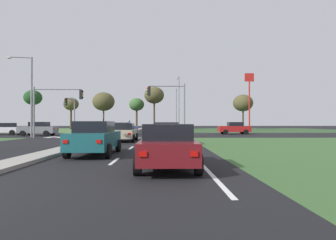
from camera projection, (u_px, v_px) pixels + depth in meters
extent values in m
plane|color=black|center=(119.00, 135.00, 35.51)|extent=(200.00, 200.00, 0.00)
cube|color=#476B38|center=(15.00, 130.00, 59.54)|extent=(35.00, 35.00, 0.01)
cube|color=#2D4C28|center=(258.00, 130.00, 60.46)|extent=(35.00, 35.00, 0.01)
cube|color=gray|center=(69.00, 148.00, 16.51)|extent=(1.20, 22.00, 0.14)
cube|color=#ADA89E|center=(137.00, 130.00, 60.50)|extent=(1.20, 36.00, 0.14)
cube|color=silver|center=(114.00, 161.00, 11.29)|extent=(0.14, 2.00, 0.01)
cube|color=silver|center=(131.00, 148.00, 17.29)|extent=(0.14, 2.00, 0.01)
cube|color=silver|center=(139.00, 141.00, 23.29)|extent=(0.14, 2.00, 0.01)
cube|color=silver|center=(144.00, 138.00, 29.28)|extent=(0.14, 2.00, 0.01)
cube|color=silver|center=(186.00, 147.00, 17.63)|extent=(0.14, 24.00, 0.01)
cube|color=silver|center=(147.00, 138.00, 28.58)|extent=(6.40, 0.50, 0.01)
cube|color=silver|center=(51.00, 137.00, 30.19)|extent=(0.70, 2.80, 0.01)
cube|color=silver|center=(62.00, 137.00, 30.21)|extent=(0.70, 2.80, 0.01)
cube|color=silver|center=(73.00, 137.00, 30.23)|extent=(0.70, 2.80, 0.01)
cube|color=silver|center=(84.00, 137.00, 30.25)|extent=(0.70, 2.80, 0.01)
cube|color=silver|center=(95.00, 137.00, 30.27)|extent=(0.70, 2.80, 0.01)
cube|color=silver|center=(106.00, 137.00, 30.30)|extent=(0.70, 2.80, 0.01)
cube|color=#A31919|center=(234.00, 129.00, 37.99)|extent=(4.15, 1.75, 0.77)
cube|color=black|center=(235.00, 124.00, 38.00)|extent=(1.91, 1.54, 0.52)
cube|color=red|center=(251.00, 128.00, 37.37)|extent=(0.04, 0.20, 0.14)
cube|color=red|center=(248.00, 128.00, 38.70)|extent=(0.04, 0.20, 0.14)
cylinder|color=black|center=(226.00, 132.00, 37.09)|extent=(0.64, 0.22, 0.64)
cylinder|color=black|center=(223.00, 132.00, 38.84)|extent=(0.64, 0.22, 0.64)
cylinder|color=black|center=(246.00, 132.00, 37.14)|extent=(0.64, 0.22, 0.64)
cylinder|color=black|center=(242.00, 132.00, 38.89)|extent=(0.64, 0.22, 0.64)
cube|color=black|center=(167.00, 135.00, 20.11)|extent=(1.79, 4.40, 0.72)
cube|color=black|center=(167.00, 126.00, 19.97)|extent=(1.57, 2.02, 0.52)
cube|color=red|center=(156.00, 135.00, 17.88)|extent=(0.20, 0.04, 0.14)
cube|color=red|center=(178.00, 135.00, 17.91)|extent=(0.20, 0.04, 0.14)
cylinder|color=black|center=(155.00, 139.00, 21.50)|extent=(0.22, 0.64, 0.64)
cylinder|color=black|center=(178.00, 139.00, 21.53)|extent=(0.22, 0.64, 0.64)
cylinder|color=black|center=(153.00, 141.00, 18.69)|extent=(0.22, 0.64, 0.64)
cylinder|color=black|center=(181.00, 141.00, 18.72)|extent=(0.22, 0.64, 0.64)
cube|color=#BCAD8E|center=(124.00, 134.00, 23.30)|extent=(1.83, 4.15, 0.65)
cube|color=black|center=(123.00, 126.00, 23.15)|extent=(1.61, 1.91, 0.52)
cube|color=red|center=(110.00, 134.00, 21.19)|extent=(0.20, 0.04, 0.14)
cube|color=red|center=(129.00, 134.00, 21.22)|extent=(0.20, 0.04, 0.14)
cylinder|color=black|center=(115.00, 137.00, 24.61)|extent=(0.22, 0.64, 0.64)
cylinder|color=black|center=(136.00, 137.00, 24.64)|extent=(0.22, 0.64, 0.64)
cylinder|color=black|center=(109.00, 138.00, 21.95)|extent=(0.22, 0.64, 0.64)
cylinder|color=black|center=(133.00, 138.00, 21.98)|extent=(0.22, 0.64, 0.64)
cube|color=maroon|center=(167.00, 149.00, 9.71)|extent=(1.77, 4.42, 0.65)
cube|color=black|center=(167.00, 132.00, 9.57)|extent=(1.56, 2.03, 0.52)
cube|color=red|center=(143.00, 154.00, 7.47)|extent=(0.20, 0.04, 0.14)
cube|color=red|center=(194.00, 154.00, 7.50)|extent=(0.20, 0.04, 0.14)
cylinder|color=black|center=(144.00, 154.00, 11.11)|extent=(0.22, 0.64, 0.64)
cylinder|color=black|center=(189.00, 154.00, 11.14)|extent=(0.22, 0.64, 0.64)
cylinder|color=black|center=(138.00, 164.00, 8.28)|extent=(0.22, 0.64, 0.64)
cylinder|color=black|center=(198.00, 164.00, 8.31)|extent=(0.22, 0.64, 0.64)
cube|color=slate|center=(38.00, 130.00, 33.10)|extent=(4.10, 1.84, 0.78)
cube|color=black|center=(39.00, 124.00, 33.11)|extent=(1.89, 1.62, 0.52)
cube|color=red|center=(54.00, 129.00, 32.44)|extent=(0.04, 0.20, 0.14)
cube|color=red|center=(58.00, 129.00, 33.84)|extent=(0.04, 0.20, 0.14)
cylinder|color=black|center=(23.00, 133.00, 32.15)|extent=(0.64, 0.22, 0.64)
cylinder|color=black|center=(30.00, 133.00, 33.99)|extent=(0.64, 0.22, 0.64)
cylinder|color=black|center=(46.00, 133.00, 32.20)|extent=(0.64, 0.22, 0.64)
cylinder|color=black|center=(52.00, 133.00, 34.04)|extent=(0.64, 0.22, 0.64)
cube|color=#19565B|center=(95.00, 140.00, 13.68)|extent=(1.76, 4.47, 0.76)
cube|color=black|center=(95.00, 127.00, 13.53)|extent=(1.55, 2.06, 0.52)
cube|color=red|center=(65.00, 142.00, 11.41)|extent=(0.20, 0.04, 0.14)
cube|color=red|center=(99.00, 142.00, 11.43)|extent=(0.20, 0.04, 0.14)
cylinder|color=black|center=(85.00, 146.00, 15.09)|extent=(0.22, 0.64, 0.64)
cylinder|color=black|center=(118.00, 146.00, 15.12)|extent=(0.22, 0.64, 0.64)
cylinder|color=black|center=(67.00, 151.00, 12.23)|extent=(0.22, 0.64, 0.64)
cylinder|color=black|center=(108.00, 151.00, 12.26)|extent=(0.22, 0.64, 0.64)
cube|color=navy|center=(120.00, 129.00, 36.75)|extent=(4.40, 1.81, 0.71)
cube|color=black|center=(121.00, 125.00, 36.76)|extent=(2.02, 1.59, 0.52)
cube|color=red|center=(137.00, 129.00, 36.10)|extent=(0.04, 0.20, 0.14)
cube|color=red|center=(138.00, 129.00, 37.48)|extent=(0.04, 0.20, 0.14)
cylinder|color=black|center=(108.00, 132.00, 35.82)|extent=(0.64, 0.22, 0.64)
cylinder|color=black|center=(111.00, 132.00, 37.62)|extent=(0.64, 0.22, 0.64)
cylinder|color=black|center=(130.00, 132.00, 35.87)|extent=(0.64, 0.22, 0.64)
cylinder|color=black|center=(132.00, 132.00, 37.68)|extent=(0.64, 0.22, 0.64)
cube|color=silver|center=(4.00, 130.00, 35.92)|extent=(4.43, 1.73, 0.66)
cube|color=black|center=(6.00, 125.00, 35.93)|extent=(2.04, 1.52, 0.52)
cube|color=red|center=(20.00, 129.00, 35.31)|extent=(0.04, 0.20, 0.14)
cube|color=red|center=(25.00, 129.00, 36.62)|extent=(0.04, 0.20, 0.14)
cylinder|color=black|center=(12.00, 132.00, 35.08)|extent=(0.64, 0.22, 0.64)
cylinder|color=black|center=(19.00, 132.00, 36.81)|extent=(0.64, 0.22, 0.64)
cylinder|color=gray|center=(184.00, 111.00, 29.07)|extent=(0.18, 0.18, 5.52)
cylinder|color=gray|center=(167.00, 86.00, 29.06)|extent=(3.56, 0.12, 0.12)
cube|color=black|center=(149.00, 91.00, 29.02)|extent=(0.26, 0.32, 0.95)
sphere|color=red|center=(148.00, 88.00, 29.02)|extent=(0.20, 0.20, 0.20)
sphere|color=#3A2405|center=(148.00, 91.00, 29.02)|extent=(0.20, 0.20, 0.20)
sphere|color=black|center=(148.00, 94.00, 29.02)|extent=(0.20, 0.20, 0.20)
cylinder|color=gray|center=(34.00, 112.00, 28.79)|extent=(0.18, 0.18, 5.16)
cylinder|color=gray|center=(58.00, 89.00, 28.86)|extent=(4.73, 0.12, 0.12)
cube|color=black|center=(81.00, 94.00, 28.90)|extent=(0.26, 0.32, 0.95)
sphere|color=#360503|center=(83.00, 92.00, 28.90)|extent=(0.20, 0.20, 0.20)
sphere|color=orange|center=(83.00, 94.00, 28.90)|extent=(0.20, 0.20, 0.20)
sphere|color=black|center=(83.00, 97.00, 28.90)|extent=(0.20, 0.20, 0.20)
cylinder|color=gray|center=(74.00, 116.00, 41.99)|extent=(0.18, 0.18, 5.11)
cylinder|color=gray|center=(70.00, 99.00, 40.17)|extent=(0.12, 3.68, 0.12)
cube|color=black|center=(66.00, 102.00, 38.33)|extent=(0.32, 0.26, 0.95)
sphere|color=#360503|center=(66.00, 99.00, 38.17)|extent=(0.20, 0.20, 0.20)
sphere|color=#3A2405|center=(66.00, 102.00, 38.17)|extent=(0.20, 0.20, 0.20)
sphere|color=green|center=(66.00, 104.00, 38.16)|extent=(0.20, 0.20, 0.20)
cylinder|color=gray|center=(32.00, 97.00, 30.09)|extent=(0.20, 0.20, 8.46)
cylinder|color=gray|center=(21.00, 57.00, 29.85)|extent=(2.09, 0.61, 0.10)
ellipsoid|color=#B2B2A8|center=(9.00, 58.00, 29.57)|extent=(0.56, 0.28, 0.20)
cylinder|color=gray|center=(179.00, 104.00, 53.69)|extent=(0.20, 0.20, 10.26)
cylinder|color=gray|center=(178.00, 78.00, 54.58)|extent=(0.30, 1.71, 0.10)
ellipsoid|color=#B2B2A8|center=(177.00, 79.00, 55.42)|extent=(0.56, 0.28, 0.20)
cylinder|color=gray|center=(176.00, 109.00, 63.99)|extent=(0.20, 0.20, 9.10)
cylinder|color=gray|center=(177.00, 89.00, 62.94)|extent=(0.35, 2.20, 0.10)
ellipsoid|color=#B2B2A8|center=(178.00, 89.00, 61.85)|extent=(0.56, 0.28, 0.20)
cylinder|color=#335184|center=(129.00, 129.00, 47.50)|extent=(0.16, 0.16, 0.81)
cylinder|color=#335184|center=(129.00, 124.00, 47.51)|extent=(0.34, 0.34, 0.84)
sphere|color=tan|center=(129.00, 120.00, 47.51)|extent=(0.24, 0.24, 0.24)
cylinder|color=red|center=(249.00, 106.00, 56.50)|extent=(0.28, 0.28, 9.71)
cube|color=red|center=(249.00, 77.00, 56.55)|extent=(1.80, 0.30, 1.60)
torus|color=yellow|center=(247.00, 77.00, 56.71)|extent=(0.96, 0.16, 0.96)
torus|color=yellow|center=(251.00, 77.00, 56.73)|extent=(0.96, 0.16, 0.96)
cylinder|color=#423323|center=(33.00, 116.00, 66.66)|extent=(0.42, 0.42, 6.28)
ellipsoid|color=#1E421E|center=(33.00, 98.00, 66.70)|extent=(4.09, 4.09, 3.47)
cylinder|color=#423323|center=(71.00, 119.00, 66.50)|extent=(0.45, 0.45, 4.93)
ellipsoid|color=#4C4728|center=(71.00, 104.00, 66.54)|extent=(3.47, 3.47, 2.95)
cylinder|color=#423323|center=(104.00, 118.00, 70.06)|extent=(0.35, 0.35, 5.23)
ellipsoid|color=#4C4728|center=(104.00, 102.00, 70.10)|extent=(5.37, 5.37, 4.56)
cylinder|color=#423323|center=(154.00, 115.00, 65.98)|extent=(0.39, 0.39, 6.63)
ellipsoid|color=#4C4728|center=(154.00, 95.00, 66.03)|extent=(4.56, 4.56, 3.88)
cylinder|color=#423323|center=(137.00, 119.00, 68.73)|extent=(0.44, 0.44, 4.92)
ellipsoid|color=#38602D|center=(137.00, 104.00, 68.76)|extent=(3.59, 3.59, 3.05)
cylinder|color=#423323|center=(243.00, 119.00, 67.61)|extent=(0.38, 0.38, 4.91)
ellipsoid|color=#4C4728|center=(243.00, 103.00, 67.65)|extent=(4.69, 4.69, 3.99)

